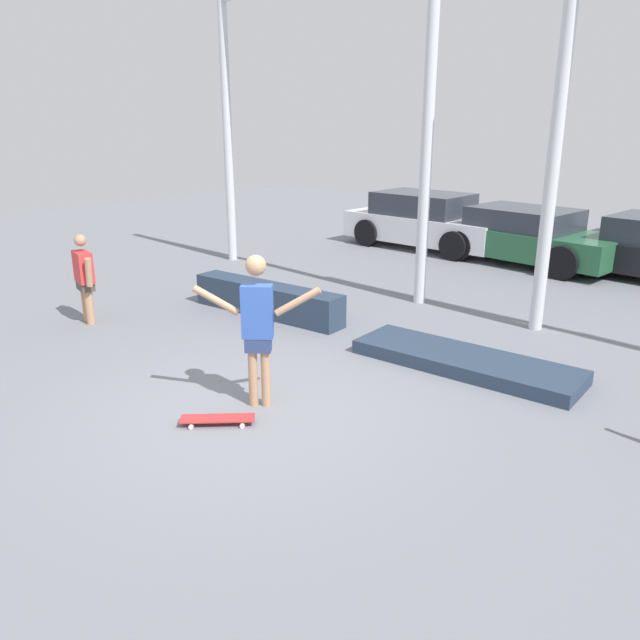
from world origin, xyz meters
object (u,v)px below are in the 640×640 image
Objects in this scene: manual_pad at (465,361)px; bystander at (84,276)px; grind_box at (267,300)px; parked_car_green at (527,236)px; skateboarder at (258,321)px; skateboard at (218,419)px; parked_car_white at (426,221)px.

manual_pad is 6.09m from bystander.
parked_car_green reaches higher than grind_box.
grind_box is 0.70× the size of parked_car_green.
bystander is at bearing 137.71° from skateboarder.
manual_pad is at bearing 26.28° from skateboarder.
skateboard is (0.02, -0.64, -0.96)m from skateboarder.
skateboarder is 1.16m from skateboard.
skateboard is 0.17× the size of parked_car_white.
parked_car_white is (-3.92, 9.81, 0.61)m from skateboard.
skateboarder reaches higher than manual_pad.
skateboarder reaches higher than parked_car_green.
manual_pad is 0.72× the size of parked_car_white.
skateboard is at bearing -68.51° from parked_car_white.
skateboarder is at bearing -78.86° from parked_car_green.
grind_box is at bearing -97.71° from parked_car_green.
parked_car_white is at bearing 72.86° from skateboarder.
grind_box is 2.01× the size of bystander.
parked_car_white reaches higher than parked_car_green.
bystander is (-0.47, -9.01, 0.10)m from parked_car_white.
skateboarder is 4.38m from bystander.
skateboarder is 3.02m from manual_pad.
grind_box is at bearing -78.97° from parked_car_white.
bystander is at bearing 123.84° from skateboard.
skateboarder is at bearing -169.70° from bystander.
parked_car_white reaches higher than grind_box.
skateboard is at bearing -128.50° from skateboarder.
parked_car_green is at bearing 50.99° from skateboard.
manual_pad is 2.09× the size of bystander.
parked_car_white is (-5.05, 6.53, 0.58)m from manual_pad.
grind_box is at bearing -116.15° from bystander.
grind_box is (-2.55, 2.44, -0.76)m from skateboarder.
bystander is at bearing -128.54° from grind_box.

